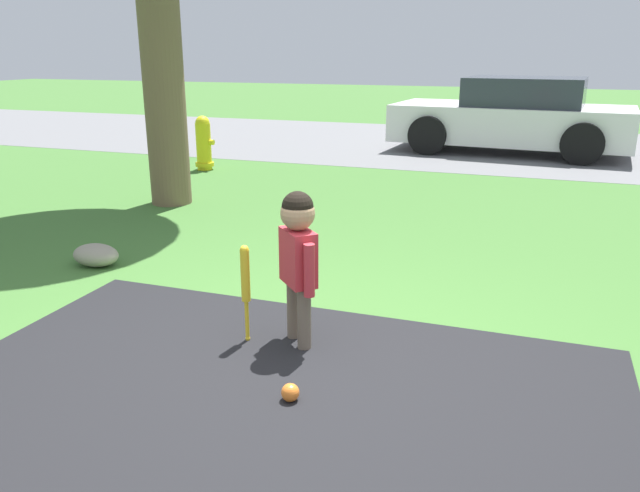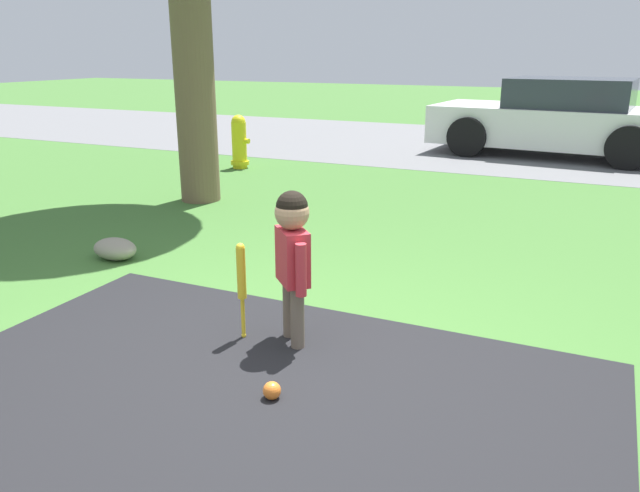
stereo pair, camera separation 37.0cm
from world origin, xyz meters
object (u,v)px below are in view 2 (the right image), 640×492
fire_hydrant (239,142)px  baseball_bat (241,277)px  child (292,246)px  sports_ball (272,391)px  parked_car (558,119)px

fire_hydrant → baseball_bat: bearing=-58.1°
fire_hydrant → child: bearing=-55.1°
child → sports_ball: (0.21, -0.66, -0.59)m
sports_ball → parked_car: bearing=86.2°
child → baseball_bat: 0.40m
baseball_bat → sports_ball: bearing=-47.5°
parked_car → child: bearing=89.4°
child → fire_hydrant: bearing=170.8°
child → sports_ball: bearing=-26.7°
parked_car → sports_ball: bearing=91.1°
child → parked_car: parked_car is taller
child → parked_car: size_ratio=0.23×
baseball_bat → sports_ball: (0.53, -0.58, -0.37)m
child → baseball_bat: (-0.32, -0.08, -0.22)m
sports_ball → child: bearing=107.4°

